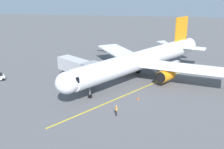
{
  "coord_description": "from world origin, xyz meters",
  "views": [
    {
      "loc": [
        -1.42,
        53.71,
        19.32
      ],
      "look_at": [
        4.96,
        6.07,
        3.0
      ],
      "focal_mm": 44.08,
      "sensor_mm": 36.0,
      "label": 1
    }
  ],
  "objects": [
    {
      "name": "belt_loader_near_nose",
      "position": [
        10.32,
        -23.5,
        0.71
      ],
      "size": [
        4.13,
        4.03,
        2.32
      ],
      "color": "#9E9EA3",
      "rests_on": "ground"
    },
    {
      "name": "apron_lead_in_line",
      "position": [
        0.18,
        5.65,
        0.01
      ],
      "size": [
        24.07,
        32.23,
        0.01
      ],
      "primitive_type": "cube",
      "rotation": [
        0.0,
        0.0,
        -0.64
      ],
      "color": "yellow",
      "rests_on": "ground"
    },
    {
      "name": "ground_plane",
      "position": [
        0.0,
        0.0,
        0.0
      ],
      "size": [
        220.0,
        220.0,
        0.0
      ],
      "primitive_type": "plane",
      "color": "#565659"
    },
    {
      "name": "jet_bridge",
      "position": [
        11.06,
        5.27,
        3.76
      ],
      "size": [
        10.3,
        8.54,
        5.4
      ],
      "color": "#B7B7BC",
      "rests_on": "ground"
    },
    {
      "name": "airplane",
      "position": [
        0.02,
        -0.58,
        4.0
      ],
      "size": [
        31.47,
        34.69,
        11.5
      ],
      "color": "white",
      "rests_on": "ground"
    },
    {
      "name": "ground_crew_marshaller",
      "position": [
        2.91,
        16.5,
        0.89
      ],
      "size": [
        0.36,
        0.46,
        1.71
      ],
      "color": "#23232D",
      "rests_on": "ground"
    },
    {
      "name": "ground_crew_wing_walker",
      "position": [
        -4.02,
        -5.42,
        0.89
      ],
      "size": [
        0.46,
        0.38,
        1.71
      ],
      "color": "#23232D",
      "rests_on": "ground"
    },
    {
      "name": "baggage_cart_rear_apron",
      "position": [
        -7.91,
        -10.64,
        0.66
      ],
      "size": [
        2.61,
        2.94,
        1.27
      ],
      "color": "black",
      "rests_on": "ground"
    },
    {
      "name": "safety_cone_nose_left",
      "position": [
        11.44,
        2.54,
        0.28
      ],
      "size": [
        0.32,
        0.32,
        0.55
      ],
      "primitive_type": "cone",
      "color": "#F2590F",
      "rests_on": "ground"
    },
    {
      "name": "safety_cone_nose_right",
      "position": [
        -0.13,
        10.11,
        0.28
      ],
      "size": [
        0.32,
        0.32,
        0.55
      ],
      "primitive_type": "cone",
      "color": "#F2590F",
      "rests_on": "ground"
    },
    {
      "name": "ground_crew_loader",
      "position": [
        14.09,
        3.43,
        0.89
      ],
      "size": [
        0.46,
        0.38,
        1.71
      ],
      "color": "#23232D",
      "rests_on": "ground"
    }
  ]
}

